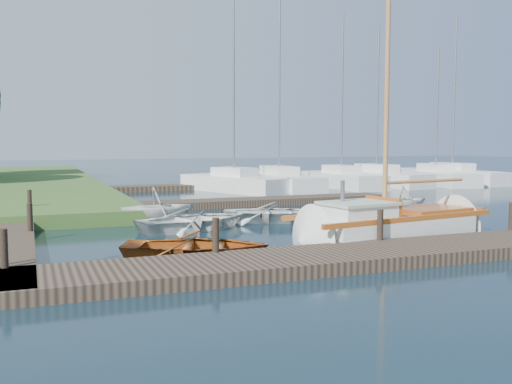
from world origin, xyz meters
name	(u,v)px	position (x,y,z in m)	size (l,w,h in m)	color
ground	(256,228)	(0.00, 0.00, 0.00)	(160.00, 160.00, 0.00)	black
near_dock	(350,257)	(0.00, -6.00, 0.15)	(18.00, 2.20, 0.30)	black
far_dock	(244,202)	(2.00, 6.50, 0.15)	(14.00, 1.60, 0.30)	black
pontoon	(307,183)	(10.00, 16.00, 0.15)	(30.00, 1.60, 0.30)	black
mooring_post_0	(4,248)	(-7.50, -5.00, 0.70)	(0.16, 0.16, 0.80)	black
mooring_post_1	(216,235)	(-3.00, -5.00, 0.70)	(0.16, 0.16, 0.80)	black
mooring_post_2	(380,225)	(1.50, -5.00, 0.70)	(0.16, 0.16, 0.80)	black
mooring_post_3	(512,216)	(6.00, -5.00, 0.70)	(0.16, 0.16, 0.80)	black
mooring_post_4	(30,217)	(-7.00, 0.00, 0.70)	(0.16, 0.16, 0.80)	black
mooring_post_5	(30,201)	(-7.00, 5.00, 0.70)	(0.16, 0.16, 0.80)	black
sailboat	(394,228)	(2.87, -3.66, 0.34)	(7.36, 2.97, 9.83)	silver
dinghy	(196,243)	(-3.19, -4.03, 0.37)	(2.58, 3.62, 0.75)	brown
tender_a	(195,217)	(-1.99, 0.41, 0.40)	(2.73, 3.83, 0.79)	silver
tender_b	(159,204)	(-2.77, 2.37, 0.68)	(2.24, 2.60, 1.37)	silver
tender_c	(274,211)	(1.21, 1.25, 0.38)	(2.64, 3.70, 0.77)	silver
tender_d	(406,197)	(7.48, 2.00, 0.58)	(1.89, 2.19, 1.16)	silver
marina_boat_2	(234,182)	(3.99, 13.45, 0.58)	(4.80, 7.71, 11.49)	silver
marina_boat_3	(279,179)	(7.19, 14.25, 0.58)	(2.26, 8.60, 12.95)	silver
marina_boat_4	(341,178)	(11.35, 13.92, 0.57)	(2.36, 7.39, 10.88)	silver
marina_boat_5	(376,177)	(14.43, 14.62, 0.56)	(3.21, 8.65, 10.41)	silver
marina_boat_6	(435,176)	(18.53, 13.72, 0.56)	(3.32, 7.80, 9.21)	silver
marina_boat_7	(452,175)	(20.71, 14.63, 0.57)	(2.89, 8.73, 11.34)	silver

